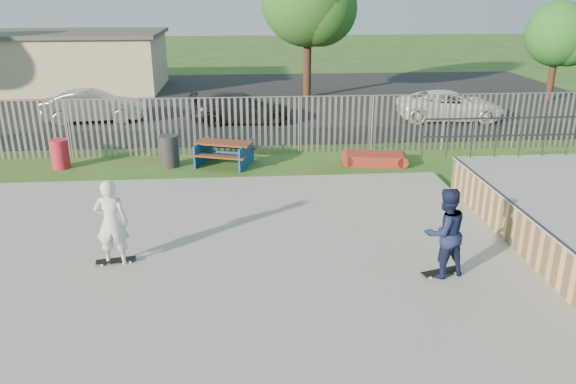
{
  "coord_description": "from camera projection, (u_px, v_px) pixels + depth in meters",
  "views": [
    {
      "loc": [
        1.72,
        -10.07,
        5.54
      ],
      "look_at": [
        2.67,
        2.0,
        1.1
      ],
      "focal_mm": 35.0,
      "sensor_mm": 36.0,
      "label": 1
    }
  ],
  "objects": [
    {
      "name": "ground",
      "position": [
        163.0,
        282.0,
        11.2
      ],
      "size": [
        120.0,
        120.0,
        0.0
      ],
      "primitive_type": "plane",
      "color": "#33501B",
      "rests_on": "ground"
    },
    {
      "name": "concrete_slab",
      "position": [
        162.0,
        278.0,
        11.18
      ],
      "size": [
        15.0,
        12.0,
        0.15
      ],
      "primitive_type": "cube",
      "color": "gray",
      "rests_on": "ground"
    },
    {
      "name": "fence",
      "position": [
        219.0,
        164.0,
        15.22
      ],
      "size": [
        26.04,
        16.02,
        2.0
      ],
      "color": "gray",
      "rests_on": "ground"
    },
    {
      "name": "picnic_table",
      "position": [
        224.0,
        153.0,
        18.43
      ],
      "size": [
        2.22,
        2.02,
        0.77
      ],
      "rotation": [
        0.0,
        0.0,
        -0.33
      ],
      "color": "#5F2B1B",
      "rests_on": "ground"
    },
    {
      "name": "funbox",
      "position": [
        374.0,
        159.0,
        18.55
      ],
      "size": [
        1.9,
        1.15,
        0.36
      ],
      "rotation": [
        0.0,
        0.0,
        -0.15
      ],
      "color": "maroon",
      "rests_on": "ground"
    },
    {
      "name": "trash_bin_red",
      "position": [
        60.0,
        154.0,
        18.07
      ],
      "size": [
        0.57,
        0.57,
        0.94
      ],
      "primitive_type": "cylinder",
      "color": "red",
      "rests_on": "ground"
    },
    {
      "name": "trash_bin_grey",
      "position": [
        169.0,
        151.0,
        18.23
      ],
      "size": [
        0.62,
        0.62,
        1.03
      ],
      "primitive_type": "cylinder",
      "color": "#28282A",
      "rests_on": "ground"
    },
    {
      "name": "parking_lot",
      "position": [
        211.0,
        100.0,
        28.98
      ],
      "size": [
        40.0,
        18.0,
        0.02
      ],
      "primitive_type": "cube",
      "color": "black",
      "rests_on": "ground"
    },
    {
      "name": "car_silver",
      "position": [
        93.0,
        106.0,
        24.13
      ],
      "size": [
        4.26,
        1.85,
        1.36
      ],
      "primitive_type": "imported",
      "rotation": [
        0.0,
        0.0,
        1.67
      ],
      "color": "#A6A6AB",
      "rests_on": "parking_lot"
    },
    {
      "name": "car_dark",
      "position": [
        241.0,
        108.0,
        24.01
      ],
      "size": [
        4.34,
        1.78,
        1.26
      ],
      "primitive_type": "imported",
      "rotation": [
        0.0,
        0.0,
        1.57
      ],
      "color": "black",
      "rests_on": "parking_lot"
    },
    {
      "name": "car_white",
      "position": [
        450.0,
        106.0,
        24.49
      ],
      "size": [
        4.74,
        2.49,
        1.27
      ],
      "primitive_type": "imported",
      "rotation": [
        0.0,
        0.0,
        1.49
      ],
      "color": "white",
      "rests_on": "parking_lot"
    },
    {
      "name": "building",
      "position": [
        70.0,
        61.0,
        31.59
      ],
      "size": [
        10.4,
        6.4,
        3.2
      ],
      "color": "beige",
      "rests_on": "ground"
    },
    {
      "name": "tree_right",
      "position": [
        558.0,
        34.0,
        27.88
      ],
      "size": [
        3.19,
        3.19,
        4.92
      ],
      "color": "#432A1B",
      "rests_on": "ground"
    },
    {
      "name": "skateboard_a",
      "position": [
        440.0,
        273.0,
        11.16
      ],
      "size": [
        0.82,
        0.42,
        0.08
      ],
      "rotation": [
        0.0,
        0.0,
        0.29
      ],
      "color": "black",
      "rests_on": "concrete_slab"
    },
    {
      "name": "skateboard_b",
      "position": [
        116.0,
        261.0,
        11.63
      ],
      "size": [
        0.82,
        0.33,
        0.08
      ],
      "rotation": [
        0.0,
        0.0,
        0.17
      ],
      "color": "black",
      "rests_on": "concrete_slab"
    },
    {
      "name": "skater_navy",
      "position": [
        445.0,
        233.0,
        10.86
      ],
      "size": [
        1.04,
        0.91,
        1.82
      ],
      "primitive_type": "imported",
      "rotation": [
        0.0,
        0.0,
        3.43
      ],
      "color": "#151C42",
      "rests_on": "concrete_slab"
    },
    {
      "name": "skater_white",
      "position": [
        112.0,
        223.0,
        11.32
      ],
      "size": [
        0.67,
        0.44,
        1.82
      ],
      "primitive_type": "imported",
      "rotation": [
        0.0,
        0.0,
        3.14
      ],
      "color": "silver",
      "rests_on": "concrete_slab"
    }
  ]
}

